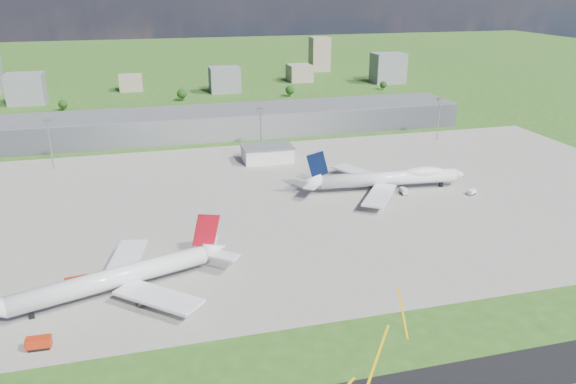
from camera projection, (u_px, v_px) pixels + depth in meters
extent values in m
plane|color=#29561B|center=(233.00, 139.00, 346.33)|extent=(1400.00, 1400.00, 0.00)
cube|color=gray|center=(298.00, 200.00, 249.13)|extent=(360.00, 190.00, 0.08)
cube|color=slate|center=(229.00, 122.00, 357.29)|extent=(300.00, 42.00, 15.00)
cube|color=silver|center=(267.00, 154.00, 302.08)|extent=(26.00, 16.00, 8.00)
cylinder|color=gray|center=(50.00, 146.00, 286.11)|extent=(0.70, 0.70, 25.00)
cube|color=gray|center=(47.00, 121.00, 281.64)|extent=(3.50, 2.00, 1.20)
cylinder|color=gray|center=(261.00, 132.00, 312.69)|extent=(0.70, 0.70, 25.00)
cube|color=gray|center=(261.00, 109.00, 308.22)|extent=(3.50, 2.00, 1.20)
cylinder|color=gray|center=(438.00, 120.00, 339.27)|extent=(0.70, 0.70, 25.00)
cube|color=gray|center=(440.00, 99.00, 334.81)|extent=(3.50, 2.00, 1.20)
cylinder|color=white|center=(113.00, 279.00, 171.08)|extent=(59.24, 24.48, 6.23)
cone|color=white|center=(214.00, 249.00, 188.23)|extent=(9.83, 8.49, 6.23)
cube|color=#780806|center=(107.00, 286.00, 170.69)|extent=(47.79, 17.65, 1.35)
cube|color=white|center=(158.00, 297.00, 164.57)|extent=(26.31, 25.03, 0.93)
cube|color=white|center=(127.00, 258.00, 187.88)|extent=(14.79, 28.36, 0.93)
cube|color=maroon|center=(206.00, 230.00, 184.30)|extent=(10.00, 3.68, 12.55)
cylinder|color=#38383D|center=(146.00, 299.00, 167.04)|extent=(6.46, 4.92, 3.32)
cylinder|color=#38383D|center=(123.00, 270.00, 184.21)|extent=(6.46, 4.92, 3.32)
cube|color=black|center=(139.00, 292.00, 172.11)|extent=(1.97, 1.70, 2.60)
cube|color=black|center=(129.00, 279.00, 179.47)|extent=(1.97, 1.70, 2.60)
cube|color=black|center=(31.00, 315.00, 160.46)|extent=(1.97, 1.70, 2.60)
cylinder|color=white|center=(389.00, 178.00, 259.01)|extent=(64.75, 12.74, 6.44)
cone|color=white|center=(459.00, 174.00, 264.29)|extent=(5.80, 6.92, 6.44)
cone|color=white|center=(312.00, 181.00, 253.21)|extent=(8.91, 7.23, 6.44)
cube|color=#1C3F9B|center=(393.00, 182.00, 260.03)|extent=(52.84, 7.82, 1.35)
ellipsoid|color=white|center=(423.00, 173.00, 260.88)|extent=(21.15, 8.44, 5.80)
cube|color=white|center=(359.00, 173.00, 272.84)|extent=(20.48, 30.27, 0.94)
cube|color=white|center=(380.00, 195.00, 243.66)|extent=(24.49, 29.01, 0.94)
cube|color=black|center=(317.00, 165.00, 250.96)|extent=(10.35, 1.53, 12.56)
cylinder|color=#38383D|center=(371.00, 180.00, 268.19)|extent=(6.01, 3.87, 3.33)
cylinder|color=#38383D|center=(353.00, 174.00, 276.89)|extent=(6.01, 3.87, 3.33)
cylinder|color=#38383D|center=(383.00, 194.00, 250.89)|extent=(6.01, 3.87, 3.33)
cylinder|color=#38383D|center=(378.00, 203.00, 240.37)|extent=(6.01, 3.87, 3.33)
cube|color=black|center=(372.00, 185.00, 263.93)|extent=(1.78, 1.40, 2.60)
cube|color=black|center=(378.00, 192.00, 255.29)|extent=(1.78, 1.40, 2.60)
cube|color=black|center=(441.00, 184.00, 264.49)|extent=(1.78, 1.40, 2.60)
cube|color=#A2230B|center=(77.00, 282.00, 177.05)|extent=(7.49, 3.75, 2.86)
cube|color=black|center=(78.00, 286.00, 177.55)|extent=(6.45, 3.72, 0.70)
cube|color=#B5270C|center=(39.00, 343.00, 146.93)|extent=(6.49, 3.03, 2.98)
cube|color=black|center=(40.00, 347.00, 147.45)|extent=(5.54, 3.13, 0.70)
cube|color=#D29A0C|center=(185.00, 262.00, 191.08)|extent=(4.01, 3.10, 1.41)
cube|color=black|center=(185.00, 264.00, 191.33)|extent=(3.55, 3.02, 0.70)
cube|color=silver|center=(404.00, 191.00, 255.20)|extent=(2.85, 5.44, 2.30)
cube|color=black|center=(404.00, 193.00, 255.60)|extent=(2.88, 4.68, 0.70)
cube|color=white|center=(472.00, 192.00, 254.63)|extent=(4.86, 3.97, 1.96)
cube|color=black|center=(472.00, 194.00, 254.97)|extent=(4.34, 3.74, 0.70)
cube|color=slate|center=(26.00, 89.00, 444.12)|extent=(28.00, 22.00, 24.00)
cube|color=gray|center=(131.00, 83.00, 501.41)|extent=(20.00, 18.00, 14.00)
cube|color=slate|center=(225.00, 80.00, 492.19)|extent=(26.00, 20.00, 22.00)
cube|color=gray|center=(299.00, 73.00, 548.78)|extent=(22.00, 24.00, 16.00)
cube|color=slate|center=(388.00, 68.00, 538.86)|extent=(30.00, 22.00, 28.00)
cube|color=gray|center=(320.00, 54.00, 609.29)|extent=(20.00, 18.00, 36.00)
cylinder|color=#382314|center=(63.00, 109.00, 423.34)|extent=(0.70, 0.70, 3.00)
sphere|color=black|center=(63.00, 104.00, 422.16)|extent=(6.75, 6.75, 6.75)
cylinder|color=#382314|center=(182.00, 99.00, 458.57)|extent=(0.70, 0.70, 3.60)
sphere|color=black|center=(182.00, 94.00, 457.16)|extent=(8.10, 8.10, 8.10)
cylinder|color=#382314|center=(290.00, 95.00, 475.83)|extent=(0.70, 0.70, 3.40)
sphere|color=black|center=(290.00, 90.00, 474.49)|extent=(7.65, 7.65, 7.65)
cylinder|color=#382314|center=(383.00, 88.00, 506.74)|extent=(0.70, 0.70, 2.80)
sphere|color=black|center=(383.00, 85.00, 505.64)|extent=(6.30, 6.30, 6.30)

